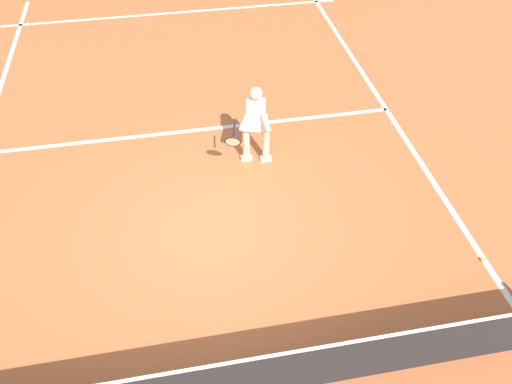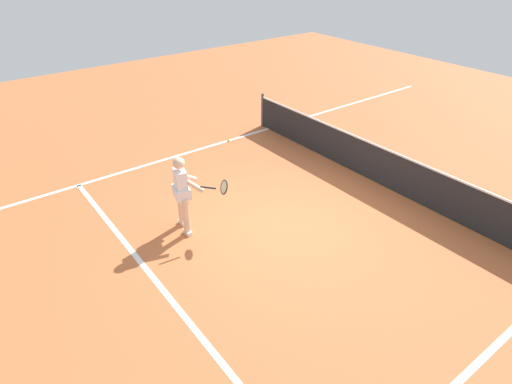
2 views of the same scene
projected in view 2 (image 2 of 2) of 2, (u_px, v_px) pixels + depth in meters
ground_plane at (283, 225)px, 8.58m from camera, size 27.95×27.95×0.00m
service_line_marking at (157, 282)px, 7.17m from camera, size 8.08×0.10×0.01m
sideline_left_marking at (184, 154)px, 11.35m from camera, size 0.10×19.50×0.01m
sideline_right_marking at (477, 364)px, 5.81m from camera, size 0.10×19.50×0.01m
court_net at (380, 165)px, 9.81m from camera, size 8.76×0.08×0.99m
tennis_player at (183, 192)px, 8.04m from camera, size 0.93×0.89×1.55m
tennis_ball_near at (229, 140)px, 12.03m from camera, size 0.07×0.07×0.07m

